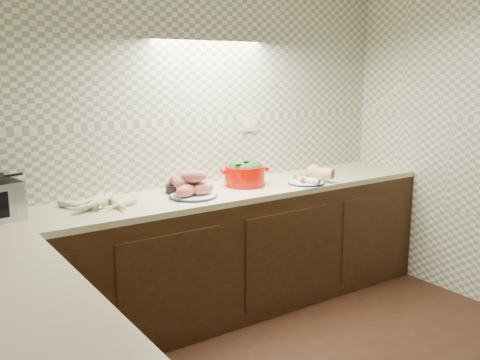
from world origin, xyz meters
TOP-DOWN VIEW (x-y plane):
  - room at (0.00, 0.00)m, footprint 3.60×3.60m
  - counter at (-0.68, 0.68)m, footprint 3.60×3.60m
  - parsnip_pile at (-0.77, 1.50)m, footprint 0.38×0.36m
  - sweet_potato_plate at (-0.15, 1.45)m, footprint 0.32×0.32m
  - onion_bowl at (-0.18, 1.62)m, footprint 0.15×0.15m
  - dutch_oven at (0.33, 1.54)m, footprint 0.36×0.35m
  - veg_plate at (0.80, 1.37)m, footprint 0.34×0.32m

SIDE VIEW (x-z plane):
  - counter at x=-0.68m, z-range 0.00..0.90m
  - parsnip_pile at x=-0.77m, z-range 0.89..0.97m
  - onion_bowl at x=-0.18m, z-range 0.88..1.00m
  - veg_plate at x=0.80m, z-range 0.88..1.01m
  - sweet_potato_plate at x=-0.15m, z-range 0.87..1.06m
  - dutch_oven at x=0.33m, z-range 0.90..1.10m
  - room at x=0.00m, z-range 0.33..2.93m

